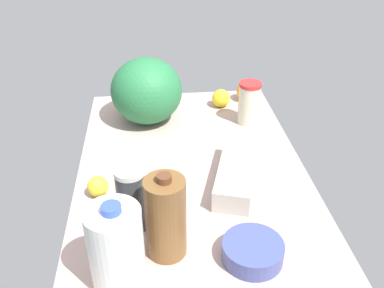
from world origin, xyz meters
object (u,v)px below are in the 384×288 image
Objects in this scene: shaker_bottle at (132,199)px; chocolate_milk_jug at (166,217)px; milk_jug at (116,249)px; lemon_far_back at (98,186)px; orange_by_jug at (246,91)px; watermelon at (147,91)px; egg_carton at (236,173)px; tumbler_cup at (249,103)px; mixing_bowl at (253,251)px; lemon_beside_bowl at (221,98)px.

chocolate_milk_jug reaches higher than shaker_bottle.
milk_jug reaches higher than lemon_far_back.
lemon_far_back is (15.21, 11.00, -6.57)cm from shaker_bottle.
orange_by_jug is at bearing -24.46° from chocolate_milk_jug.
watermelon is 50.30cm from lemon_far_back.
chocolate_milk_jug is (-27.48, 23.54, 7.91)cm from egg_carton.
tumbler_cup is 69.21cm from lemon_far_back.
mixing_bowl is at bearing -82.96° from milk_jug.
watermelon is 3.20× the size of orange_by_jug.
tumbler_cup reaches higher than mixing_bowl.
watermelon is 72.36cm from chocolate_milk_jug.
orange_by_jug is (13.89, -43.11, -8.55)cm from watermelon.
mixing_bowl is 23.89cm from chocolate_milk_jug.
tumbler_cup is 2.24× the size of lemon_beside_bowl.
watermelon reaches higher than tumbler_cup.
egg_carton is 43.38cm from lemon_far_back.
milk_jug is at bearing 97.04° from mixing_bowl.
lemon_far_back is at bearing 161.28° from watermelon.
lemon_beside_bowl is (53.86, -3.64, 0.27)cm from egg_carton.
shaker_bottle reaches higher than tumbler_cup.
milk_jug is (-81.31, 7.86, -1.72)cm from watermelon.
egg_carton is at bearing -40.59° from chocolate_milk_jug.
egg_carton is at bearing 165.08° from orange_by_jug.
watermelon is 4.33× the size of lemon_far_back.
lemon_beside_bowl is at bearing -40.06° from lemon_far_back.
milk_jug is (-75.47, 47.58, 2.58)cm from tumbler_cup.
lemon_beside_bowl is at bearing 12.96° from egg_carton.
tumbler_cup is 1.08× the size of mixing_bowl.
tumbler_cup is 0.71× the size of milk_jug.
egg_carton is at bearing -87.37° from lemon_far_back.
chocolate_milk_jug is 94.88cm from orange_by_jug.
lemon_beside_bowl reaches higher than mixing_bowl.
tumbler_cup is 0.53× the size of egg_carton.
egg_carton is 4.21× the size of lemon_beside_bowl.
lemon_far_back is (-40.92, 55.57, -5.37)cm from tumbler_cup.
chocolate_milk_jug is at bearing 151.68° from tumbler_cup.
mixing_bowl is 1.83× the size of orange_by_jug.
mixing_bowl is (-32.42, 1.93, -0.98)cm from egg_carton.
watermelon is at bearing 3.12° from chocolate_milk_jug.
mixing_bowl is at bearing 169.09° from orange_by_jug.
mixing_bowl is (-71.35, 14.16, -6.02)cm from tumbler_cup.
chocolate_milk_jug reaches higher than mixing_bowl.
orange_by_jug is 1.35× the size of lemon_far_back.
orange_by_jug is at bearing -72.14° from watermelon.
tumbler_cup is 89.25cm from milk_jug.
lemon_beside_bowl reaches higher than egg_carton.
mixing_bowl is at bearing -126.32° from lemon_far_back.
lemon_far_back is (-1.99, 43.33, -0.33)cm from egg_carton.
milk_jug is (-36.55, 35.34, 7.62)cm from egg_carton.
chocolate_milk_jug is (-72.24, -3.94, -1.44)cm from watermelon.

